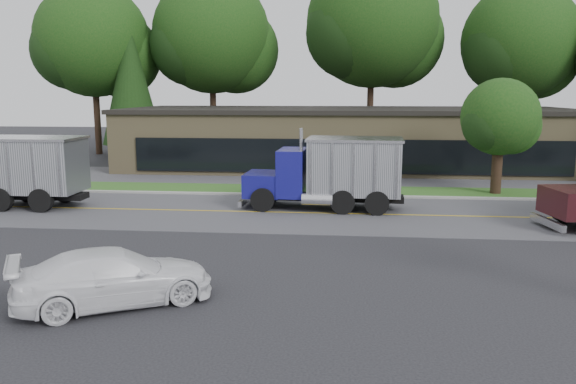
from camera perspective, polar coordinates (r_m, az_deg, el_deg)
name	(u,v)px	position (r m, az deg, el deg)	size (l,w,h in m)	color
ground	(285,277)	(17.07, -0.30, -8.58)	(140.00, 140.00, 0.00)	#333338
road	(305,213)	(25.73, 1.75, -2.16)	(60.00, 8.00, 0.02)	slate
center_line	(305,213)	(25.73, 1.75, -2.16)	(60.00, 0.12, 0.01)	gold
curb	(310,196)	(29.84, 2.29, -0.45)	(60.00, 0.30, 0.12)	#9E9E99
grass_verge	(312,191)	(31.61, 2.48, 0.15)	(60.00, 3.40, 0.03)	#2C581E
far_parking	(316,177)	(36.53, 2.91, 1.50)	(60.00, 7.00, 0.02)	slate
strip_mall	(347,139)	(42.23, 6.05, 5.36)	(32.00, 12.00, 4.00)	#928059
tree_far_a	(95,46)	(52.93, -18.98, 13.85)	(10.32, 9.72, 14.73)	#382619
tree_far_b	(214,40)	(51.71, -7.55, 15.03)	(10.94, 10.29, 15.60)	#382619
tree_far_c	(374,28)	(50.58, 8.75, 16.14)	(11.93, 11.23, 17.02)	#382619
tree_far_d	(521,47)	(51.42, 22.58, 13.42)	(10.00, 9.41, 14.26)	#382619
evergreen_left	(131,82)	(49.36, -15.67, 10.70)	(5.03, 5.03, 11.43)	#382619
tree_verge	(501,121)	(32.29, 20.82, 6.78)	(4.36, 4.10, 6.22)	#382619
dump_truck_blue	(332,171)	(26.43, 4.53, 2.11)	(7.53, 3.01, 3.36)	black
rally_car	(114,277)	(15.44, -17.22, -8.24)	(2.05, 5.04, 1.46)	white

